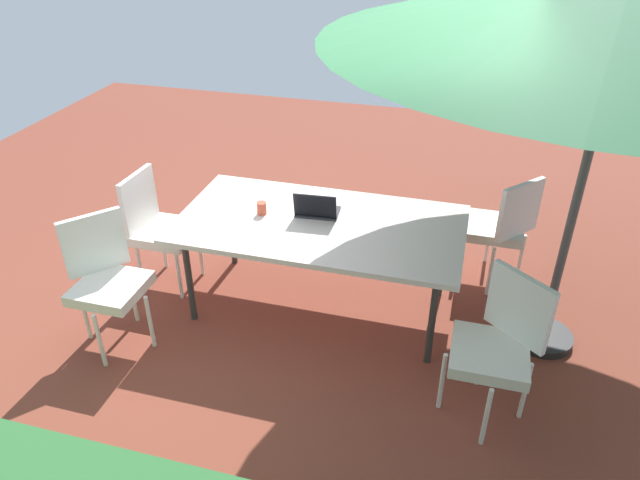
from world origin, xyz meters
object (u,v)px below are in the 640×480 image
(chair_northwest, at_px, (498,342))
(cup, at_px, (262,208))
(dining_table, at_px, (320,228))
(chair_southwest, at_px, (501,224))
(chair_east, at_px, (159,224))
(chair_northeast, at_px, (106,277))
(patio_umbrella, at_px, (627,3))
(laptop, at_px, (317,210))

(chair_northwest, distance_m, cup, 1.95)
(dining_table, xyz_separation_m, chair_northwest, (-1.32, 0.75, -0.18))
(dining_table, xyz_separation_m, chair_southwest, (-1.32, -0.74, -0.18))
(chair_east, relative_size, chair_northeast, 1.00)
(dining_table, distance_m, chair_northwest, 1.53)
(chair_east, xyz_separation_m, cup, (-0.90, -0.01, 0.27))
(chair_northeast, bearing_deg, cup, -9.01)
(dining_table, bearing_deg, chair_northwest, 150.48)
(patio_umbrella, relative_size, chair_northeast, 3.45)
(chair_northeast, xyz_separation_m, laptop, (-1.30, -0.86, 0.27))
(chair_east, bearing_deg, chair_southwest, -71.90)
(dining_table, xyz_separation_m, chair_northeast, (1.35, 0.77, -0.18))
(chair_southwest, distance_m, laptop, 1.54)
(dining_table, xyz_separation_m, patio_umbrella, (-1.71, -0.04, 1.64))
(chair_northwest, height_order, laptop, laptop)
(chair_east, height_order, chair_southwest, same)
(chair_east, distance_m, cup, 0.94)
(chair_northwest, xyz_separation_m, chair_northeast, (2.67, 0.02, 0.00))
(chair_northwest, distance_m, laptop, 1.63)
(cup, bearing_deg, chair_northeast, 40.82)
(chair_northwest, height_order, chair_northeast, same)
(patio_umbrella, distance_m, chair_east, 3.56)
(chair_southwest, relative_size, laptop, 2.89)
(chair_east, bearing_deg, chair_northwest, -102.88)
(patio_umbrella, bearing_deg, chair_east, 0.90)
(dining_table, bearing_deg, patio_umbrella, -178.50)
(chair_east, height_order, cup, chair_east)
(chair_northeast, distance_m, laptop, 1.58)
(chair_east, xyz_separation_m, chair_southwest, (-2.68, -0.74, 0.00))
(dining_table, relative_size, cup, 21.96)
(dining_table, relative_size, laptop, 6.25)
(laptop, bearing_deg, chair_east, -0.45)
(patio_umbrella, relative_size, chair_east, 3.45)
(dining_table, bearing_deg, cup, -0.66)
(chair_northeast, bearing_deg, chair_southwest, -20.47)
(chair_northeast, bearing_deg, laptop, -16.42)
(patio_umbrella, relative_size, chair_northwest, 3.45)
(dining_table, height_order, patio_umbrella, patio_umbrella)
(patio_umbrella, bearing_deg, dining_table, 1.50)
(chair_southwest, xyz_separation_m, cup, (1.78, 0.73, 0.27))
(laptop, height_order, cup, laptop)
(chair_northeast, relative_size, cup, 10.17)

